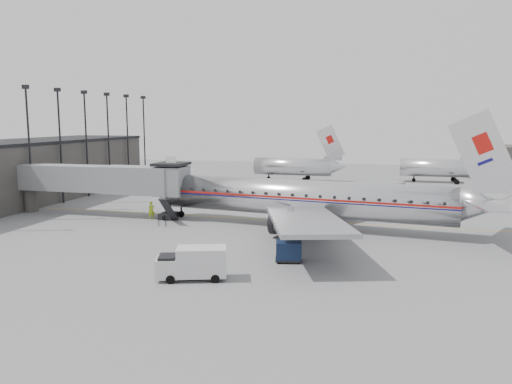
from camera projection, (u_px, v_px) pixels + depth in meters
ground at (238, 230)px, 50.82m from camera, size 160.00×160.00×0.00m
terminal at (21, 172)px, 68.22m from camera, size 12.00×46.00×8.00m
apron_line at (279, 220)px, 55.83m from camera, size 60.00×0.15×0.01m
jet_bridge at (109, 180)px, 57.84m from camera, size 21.00×6.20×7.10m
floodlight_masts at (74, 140)px, 68.86m from camera, size 0.90×42.25×15.25m
distant_aircraft_near at (294, 166)px, 91.12m from camera, size 16.39×3.20×10.26m
distant_aircraft_mid at (442, 167)px, 88.53m from camera, size 16.39×3.20×10.26m
airliner at (309, 198)px, 51.49m from camera, size 38.50×35.47×12.20m
service_van at (193, 263)px, 34.95m from camera, size 5.22×3.28×2.30m
baggage_cart_navy at (289, 251)px, 39.36m from camera, size 2.37×1.98×1.64m
baggage_cart_white at (319, 222)px, 50.64m from camera, size 2.57×2.31×1.66m
ramp_worker at (151, 210)px, 56.30m from camera, size 0.85×0.79×1.96m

